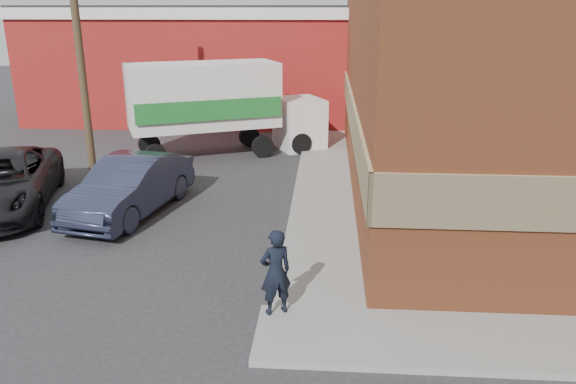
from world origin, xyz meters
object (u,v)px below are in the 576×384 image
(sedan, at_px, (130,186))
(warehouse, at_px, (200,62))
(suv_a, at_px, (0,182))
(man, at_px, (276,272))
(utility_pole, at_px, (77,32))
(box_truck, at_px, (222,102))

(sedan, bearing_deg, warehouse, 106.35)
(sedan, relative_size, suv_a, 0.82)
(warehouse, relative_size, man, 9.88)
(warehouse, height_order, utility_pole, utility_pole)
(box_truck, bearing_deg, utility_pole, -170.22)
(utility_pole, height_order, box_truck, utility_pole)
(warehouse, xyz_separation_m, man, (5.80, -20.25, -1.87))
(warehouse, relative_size, suv_a, 2.79)
(sedan, bearing_deg, utility_pole, 136.55)
(utility_pole, distance_m, sedan, 6.23)
(man, relative_size, sedan, 0.34)
(man, xyz_separation_m, sedan, (-4.54, 5.31, -0.15))
(suv_a, bearing_deg, box_truck, 35.34)
(warehouse, relative_size, sedan, 3.40)
(warehouse, xyz_separation_m, utility_pole, (-1.50, -11.00, 1.93))
(man, bearing_deg, box_truck, -102.47)
(man, bearing_deg, sedan, -76.70)
(man, relative_size, box_truck, 0.22)
(utility_pole, relative_size, sedan, 1.88)
(utility_pole, bearing_deg, suv_a, -104.82)
(warehouse, xyz_separation_m, sedan, (1.26, -14.94, -2.02))
(warehouse, height_order, man, warehouse)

